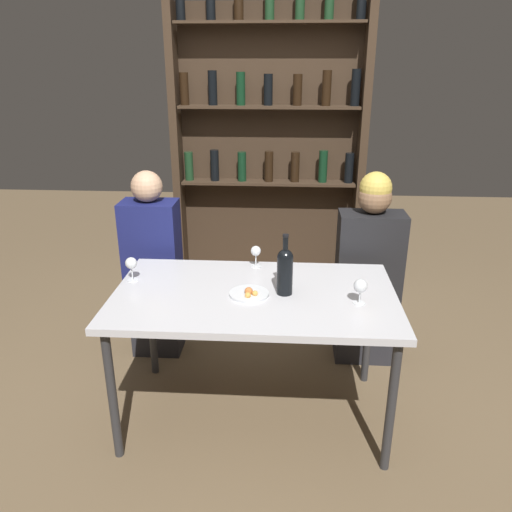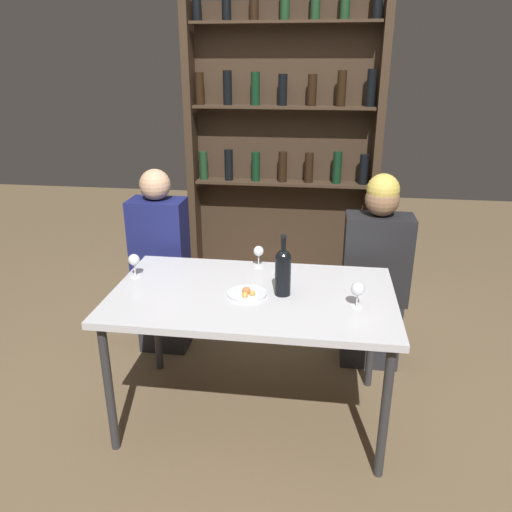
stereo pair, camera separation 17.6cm
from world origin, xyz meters
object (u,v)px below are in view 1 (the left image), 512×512
at_px(wine_glass_0, 360,287).
at_px(seated_person_right, 368,273).
at_px(wine_glass_1, 131,264).
at_px(food_plate_0, 249,293).
at_px(seated_person_left, 154,271).
at_px(wine_glass_2, 256,252).
at_px(wine_bottle, 285,269).

relative_size(wine_glass_0, seated_person_right, 0.10).
bearing_deg(wine_glass_0, seated_person_right, 77.56).
height_order(wine_glass_1, food_plate_0, wine_glass_1).
distance_m(food_plate_0, seated_person_left, 0.96).
relative_size(wine_glass_1, seated_person_right, 0.11).
height_order(wine_glass_1, seated_person_left, seated_person_left).
relative_size(wine_glass_0, food_plate_0, 0.64).
distance_m(wine_glass_0, wine_glass_2, 0.69).
distance_m(wine_glass_0, wine_glass_1, 1.19).
bearing_deg(wine_glass_0, food_plate_0, 173.95).
xyz_separation_m(wine_glass_0, wine_glass_1, (-1.18, 0.20, 0.00)).
height_order(wine_bottle, wine_glass_0, wine_bottle).
bearing_deg(food_plate_0, wine_bottle, 11.68).
height_order(wine_bottle, wine_glass_1, wine_bottle).
bearing_deg(wine_glass_2, wine_bottle, -63.80).
bearing_deg(wine_glass_1, seated_person_right, 21.27).
height_order(food_plate_0, seated_person_right, seated_person_right).
bearing_deg(seated_person_right, wine_glass_0, -102.44).
height_order(wine_glass_0, seated_person_left, seated_person_left).
bearing_deg(wine_glass_1, food_plate_0, -12.53).
height_order(wine_glass_2, seated_person_right, seated_person_right).
relative_size(wine_glass_0, wine_glass_1, 0.97).
distance_m(wine_glass_1, seated_person_right, 1.45).
height_order(wine_glass_0, seated_person_right, seated_person_right).
xyz_separation_m(wine_glass_1, seated_person_left, (-0.03, 0.52, -0.26)).
bearing_deg(seated_person_left, wine_glass_1, -86.18).
bearing_deg(seated_person_left, wine_glass_2, -22.68).
relative_size(wine_bottle, wine_glass_2, 2.53).
bearing_deg(wine_bottle, seated_person_left, 143.62).
bearing_deg(seated_person_left, seated_person_right, 0.00).
xyz_separation_m(wine_bottle, wine_glass_0, (0.36, -0.09, -0.04)).
xyz_separation_m(wine_glass_0, food_plate_0, (-0.54, 0.06, -0.08)).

